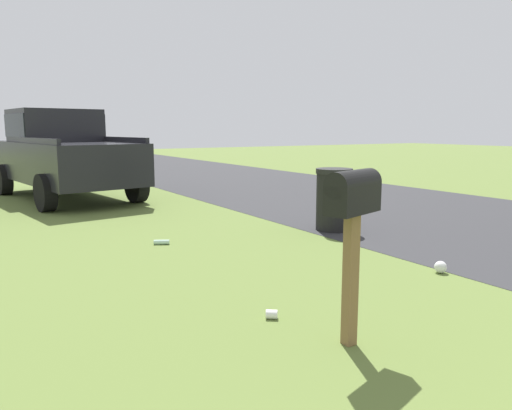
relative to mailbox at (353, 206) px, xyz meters
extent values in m
cube|color=brown|center=(0.00, 0.00, -0.56)|extent=(0.09, 0.09, 1.03)
cube|color=black|center=(0.00, 0.00, 0.06)|extent=(0.34, 0.54, 0.22)
cylinder|color=black|center=(0.00, 0.00, 0.17)|extent=(0.34, 0.54, 0.20)
cube|color=red|center=(0.11, 0.00, 0.13)|extent=(0.02, 0.04, 0.18)
cube|color=black|center=(9.55, 0.25, -0.20)|extent=(5.21, 2.66, 0.90)
cube|color=black|center=(10.14, 0.33, 0.63)|extent=(1.94, 2.03, 0.76)
cube|color=black|center=(10.14, 0.33, 0.63)|extent=(1.89, 2.06, 0.53)
cube|color=black|center=(8.33, 0.98, 0.31)|extent=(2.58, 0.45, 0.12)
cube|color=black|center=(8.59, -0.81, 0.31)|extent=(2.58, 0.45, 0.12)
cylinder|color=black|center=(11.04, 1.45, -0.70)|extent=(0.79, 0.37, 0.76)
cylinder|color=black|center=(11.32, -0.49, -0.70)|extent=(0.79, 0.37, 0.76)
cylinder|color=black|center=(7.78, 0.98, -0.70)|extent=(0.79, 0.37, 0.76)
cylinder|color=black|center=(8.06, -0.96, -0.70)|extent=(0.79, 0.37, 0.76)
cylinder|color=black|center=(3.40, -2.72, -0.61)|extent=(0.56, 0.56, 0.93)
cylinder|color=black|center=(3.40, -2.72, -0.11)|extent=(0.59, 0.59, 0.08)
cylinder|color=white|center=(0.74, 0.23, -1.04)|extent=(0.12, 0.13, 0.08)
cylinder|color=#B2D8BF|center=(3.89, 0.04, -1.04)|extent=(0.16, 0.23, 0.07)
sphere|color=silver|center=(0.88, -2.19, -1.01)|extent=(0.14, 0.14, 0.14)
camera|label=1|loc=(-2.70, 2.49, 0.57)|focal=34.70mm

